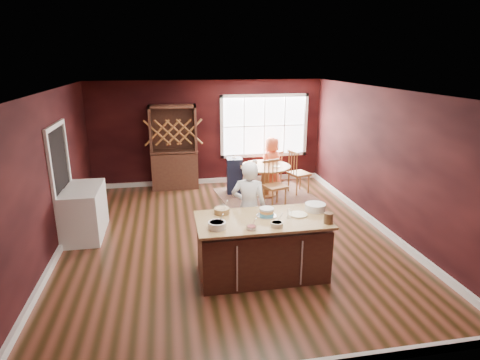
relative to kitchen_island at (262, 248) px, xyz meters
name	(u,v)px	position (x,y,z in m)	size (l,w,h in m)	color
room_shell	(228,168)	(-0.29, 1.40, 0.91)	(7.00, 7.00, 7.00)	brown
window	(264,126)	(1.21, 4.87, 1.06)	(2.36, 0.10, 1.66)	white
doorway	(62,184)	(-3.26, 2.00, 0.59)	(0.08, 1.26, 2.13)	white
kitchen_island	(262,248)	(0.00, 0.00, 0.00)	(1.98, 1.04, 0.92)	#44241C
dining_table	(265,174)	(0.94, 3.62, 0.10)	(1.20, 1.20, 0.75)	brown
baker	(249,208)	(-0.06, 0.72, 0.38)	(0.60, 0.39, 1.64)	white
layer_cake	(267,212)	(0.09, 0.10, 0.54)	(0.31, 0.31, 0.13)	white
bowl_blue	(217,225)	(-0.71, -0.23, 0.53)	(0.25, 0.25, 0.10)	silver
bowl_yellow	(222,211)	(-0.57, 0.32, 0.53)	(0.24, 0.24, 0.09)	olive
bowl_pink	(251,228)	(-0.24, -0.35, 0.51)	(0.14, 0.14, 0.05)	white
bowl_olive	(277,224)	(0.14, -0.32, 0.51)	(0.18, 0.18, 0.07)	white
drinking_glass	(289,214)	(0.40, -0.05, 0.55)	(0.07, 0.07, 0.14)	silver
dinner_plate	(298,215)	(0.58, 0.04, 0.49)	(0.28, 0.28, 0.02)	beige
white_tub	(315,207)	(0.90, 0.19, 0.54)	(0.32, 0.32, 0.11)	white
stoneware_crock	(328,218)	(0.90, -0.34, 0.56)	(0.13, 0.13, 0.16)	#442D1E
rug	(265,195)	(0.94, 3.62, -0.43)	(2.21, 1.71, 0.01)	brown
chair_east	(299,171)	(1.81, 3.66, 0.11)	(0.46, 0.44, 1.10)	brown
chair_south	(275,184)	(0.97, 2.80, 0.10)	(0.45, 0.43, 1.07)	#9B612C
chair_north	(273,168)	(1.34, 4.36, 0.03)	(0.39, 0.38, 0.94)	#965420
seated_woman	(272,163)	(1.22, 4.07, 0.23)	(0.66, 0.43, 1.34)	#E65933
high_chair	(235,175)	(0.24, 3.93, 0.02)	(0.37, 0.37, 0.93)	#1B223F
toddler	(232,161)	(0.19, 3.97, 0.37)	(0.18, 0.14, 0.26)	#8CA5BF
table_plate	(276,166)	(1.17, 3.47, 0.32)	(0.21, 0.21, 0.02)	beige
table_cup	(255,163)	(0.72, 3.76, 0.36)	(0.13, 0.13, 0.10)	white
hutch	(174,148)	(-1.19, 4.62, 0.62)	(1.16, 0.48, 2.12)	black
washer	(81,218)	(-2.93, 1.68, 0.03)	(0.65, 0.63, 0.94)	silver
dryer	(88,206)	(-2.93, 2.32, 0.02)	(0.64, 0.62, 0.93)	silver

